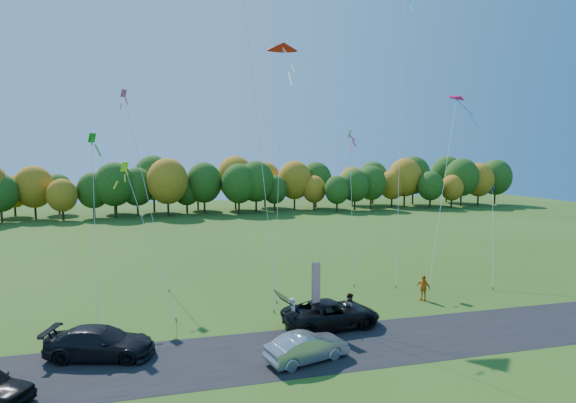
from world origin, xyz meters
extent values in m
plane|color=#2A4D14|center=(0.00, 0.00, 0.00)|extent=(160.00, 160.00, 0.00)
cube|color=black|center=(0.00, -4.00, 0.01)|extent=(90.00, 6.00, 0.01)
imported|color=black|center=(0.89, -1.27, 0.83)|extent=(6.25, 3.40, 1.66)
imported|color=#9E9EA2|center=(-1.83, -5.27, 0.71)|extent=(4.57, 2.64, 1.42)
imported|color=black|center=(-12.07, -2.31, 0.80)|extent=(5.86, 3.48, 1.59)
imported|color=silver|center=(-1.43, -0.99, 0.96)|extent=(0.47, 0.71, 1.91)
imported|color=gray|center=(2.29, -0.87, 0.93)|extent=(1.01, 1.11, 1.86)
imported|color=orange|center=(9.05, 1.97, 0.91)|extent=(0.88, 1.16, 1.83)
cylinder|color=#999999|center=(-0.37, -1.37, 2.09)|extent=(0.06, 0.06, 4.19)
cube|color=red|center=(-0.11, -1.35, 2.51)|extent=(0.52, 0.07, 3.14)
cube|color=navy|center=(-0.11, -1.32, 3.67)|extent=(0.52, 0.06, 0.82)
cylinder|color=#4C3F33|center=(-1.36, 3.82, 0.10)|extent=(0.08, 0.08, 0.20)
cylinder|color=#4C3F33|center=(8.58, 5.14, 0.10)|extent=(0.08, 0.08, 0.20)
cylinder|color=#4C3F33|center=(-1.97, 1.99, 0.10)|extent=(0.08, 0.08, 0.20)
cone|color=red|center=(0.52, 9.73, 19.13)|extent=(2.56, 1.96, 2.80)
cylinder|color=#4C3F33|center=(11.23, 4.66, 0.10)|extent=(0.08, 0.08, 0.20)
cube|color=#D31751|center=(18.76, 13.03, 16.04)|extent=(2.83, 0.99, 1.10)
cylinder|color=#4C3F33|center=(-8.29, 2.05, 0.10)|extent=(0.08, 0.08, 0.20)
cube|color=#B6FF1A|center=(-11.61, 7.66, 9.62)|extent=(1.16, 1.16, 1.37)
cylinder|color=#4C3F33|center=(-12.59, 0.22, 0.10)|extent=(0.08, 0.08, 0.20)
cube|color=#199418|center=(-13.47, 6.34, 11.60)|extent=(1.06, 1.06, 1.26)
cylinder|color=#4C3F33|center=(5.50, 6.27, 0.10)|extent=(0.08, 0.08, 0.20)
cube|color=silver|center=(7.15, 11.79, 12.37)|extent=(1.12, 1.12, 1.33)
cylinder|color=#4C3F33|center=(-8.80, 8.50, 0.10)|extent=(0.08, 0.08, 0.20)
cube|color=#CB438E|center=(-12.20, 14.75, 15.68)|extent=(1.08, 1.08, 1.28)
cylinder|color=#4C3F33|center=(15.73, 2.94, 0.10)|extent=(0.08, 0.08, 0.20)
cube|color=#230BA0|center=(18.14, 6.46, 7.51)|extent=(0.91, 0.91, 1.08)
camera|label=1|loc=(-8.10, -26.28, 10.36)|focal=28.00mm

